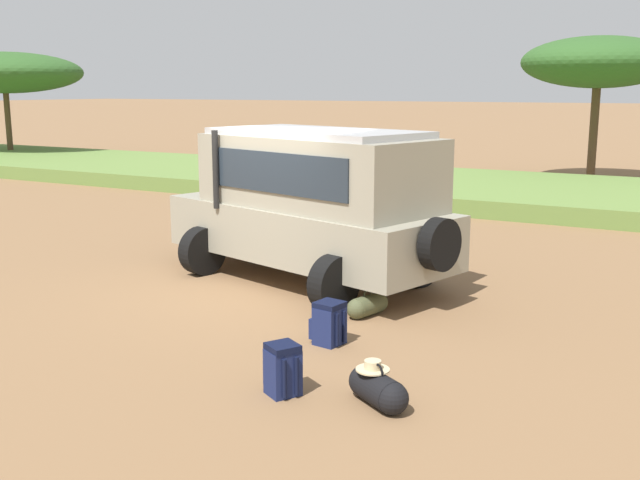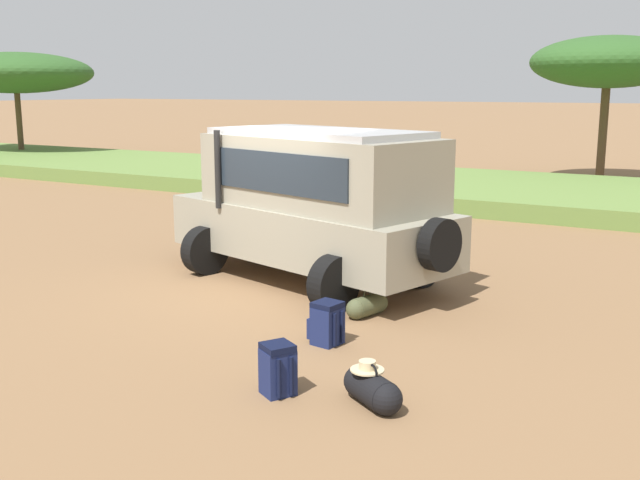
% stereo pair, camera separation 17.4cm
% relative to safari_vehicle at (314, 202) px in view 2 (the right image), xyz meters
% --- Properties ---
extents(ground_plane, '(320.00, 320.00, 0.00)m').
position_rel_safari_vehicle_xyz_m(ground_plane, '(-0.39, -0.71, -1.29)').
color(ground_plane, olive).
extents(grass_bank, '(120.00, 7.00, 0.44)m').
position_rel_safari_vehicle_xyz_m(grass_bank, '(-0.39, 10.53, -1.07)').
color(grass_bank, olive).
rests_on(grass_bank, ground_plane).
extents(safari_vehicle, '(5.47, 3.54, 2.44)m').
position_rel_safari_vehicle_xyz_m(safari_vehicle, '(0.00, 0.00, 0.00)').
color(safari_vehicle, gray).
rests_on(safari_vehicle, ground_plane).
extents(backpack_beside_front_wheel, '(0.44, 0.37, 0.53)m').
position_rel_safari_vehicle_xyz_m(backpack_beside_front_wheel, '(1.67, -2.55, -1.04)').
color(backpack_beside_front_wheel, navy).
rests_on(backpack_beside_front_wheel, ground_plane).
extents(backpack_cluster_center, '(0.45, 0.42, 0.54)m').
position_rel_safari_vehicle_xyz_m(backpack_cluster_center, '(1.97, -4.13, -1.03)').
color(backpack_cluster_center, navy).
rests_on(backpack_cluster_center, ground_plane).
extents(duffel_bag_low_black_case, '(0.74, 0.58, 0.43)m').
position_rel_safari_vehicle_xyz_m(duffel_bag_low_black_case, '(2.94, -3.91, -1.12)').
color(duffel_bag_low_black_case, black).
rests_on(duffel_bag_low_black_case, ground_plane).
extents(duffel_bag_soft_canvas, '(0.40, 0.71, 0.38)m').
position_rel_safari_vehicle_xyz_m(duffel_bag_soft_canvas, '(1.59, -1.28, -1.15)').
color(duffel_bag_soft_canvas, '#4C5133').
rests_on(duffel_bag_soft_canvas, ground_plane).
extents(acacia_tree_far_left, '(6.95, 6.08, 4.59)m').
position_rel_safari_vehicle_xyz_m(acacia_tree_far_left, '(-21.73, 11.87, 2.42)').
color(acacia_tree_far_left, brown).
rests_on(acacia_tree_far_left, ground_plane).
extents(acacia_tree_left_mid, '(4.85, 5.25, 4.72)m').
position_rel_safari_vehicle_xyz_m(acacia_tree_left_mid, '(1.74, 15.72, 2.58)').
color(acacia_tree_left_mid, brown).
rests_on(acacia_tree_left_mid, ground_plane).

